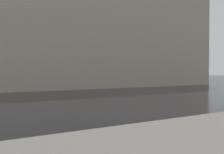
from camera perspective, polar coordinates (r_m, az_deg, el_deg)
haussmann_block_corner at (r=35.05m, az=-6.02°, el=16.35°), size 18.05×26.81×22.14m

